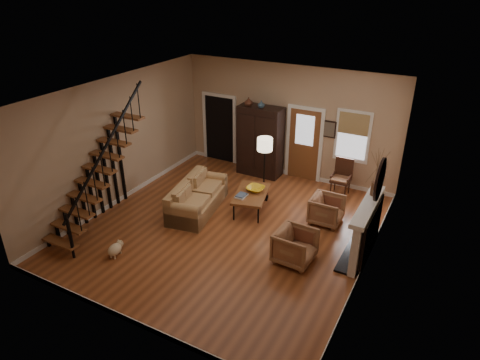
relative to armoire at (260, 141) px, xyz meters
The scene contains 15 objects.
room 1.49m from the armoire, 78.37° to the right, with size 7.00×7.33×3.30m.
staircase 4.94m from the armoire, 115.05° to the right, with size 0.94×2.80×3.20m, color brown, non-canonical shape.
fireplace 4.67m from the armoire, 34.69° to the right, with size 0.33×1.95×2.30m.
armoire is the anchor object (origin of this frame).
vase_a 1.23m from the armoire, 164.05° to the right, with size 0.24×0.24×0.25m, color #4C2619.
vase_b 1.16m from the armoire, 63.43° to the right, with size 0.20×0.20×0.21m, color #334C60.
sofa 2.87m from the armoire, 98.77° to the right, with size 0.90×2.08×0.77m, color #AF814F, non-canonical shape.
coffee_table 2.39m from the armoire, 69.81° to the right, with size 0.77×1.32×0.51m, color brown, non-canonical shape.
bowl 2.19m from the armoire, 67.15° to the right, with size 0.45×0.45×0.11m, color gold.
books 2.56m from the armoire, 74.76° to the right, with size 0.24×0.33×0.06m, color beige, non-canonical shape.
armchair_left 4.46m from the armoire, 54.35° to the right, with size 0.79×0.81×0.74m, color brown.
armchair_right 3.28m from the armoire, 33.44° to the right, with size 0.74×0.77×0.70m, color brown.
floor_lamp 1.62m from the armoire, 60.33° to the right, with size 0.40×0.40×1.75m, color black, non-canonical shape.
side_chair 2.61m from the armoire, ahead, with size 0.54×0.54×1.02m, color #3A1E12, non-canonical shape.
dog 5.44m from the armoire, 99.84° to the right, with size 0.24×0.41×0.30m, color beige, non-canonical shape.
Camera 1 is at (4.39, -7.55, 5.61)m, focal length 32.00 mm.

